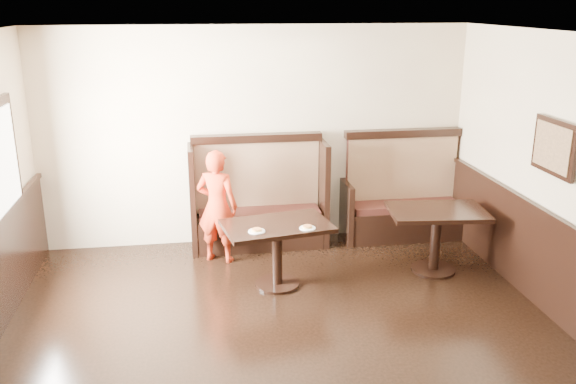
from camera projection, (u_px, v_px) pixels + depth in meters
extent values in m
plane|color=beige|center=(256.00, 137.00, 7.83)|extent=(5.50, 0.00, 5.50)
plane|color=white|center=(307.00, 43.00, 4.11)|extent=(7.00, 7.00, 0.00)
cube|color=black|center=(555.00, 147.00, 5.97)|extent=(0.04, 0.70, 0.55)
cube|color=olive|center=(552.00, 147.00, 5.97)|extent=(0.01, 0.60, 0.45)
cube|color=black|center=(260.00, 231.00, 7.93)|extent=(1.60, 0.50, 0.42)
cube|color=#371711|center=(259.00, 213.00, 7.85)|extent=(1.54, 0.46, 0.09)
cube|color=#430D11|center=(257.00, 176.00, 7.92)|extent=(1.60, 0.12, 0.92)
cube|color=black|center=(257.00, 138.00, 7.77)|extent=(1.68, 0.16, 0.10)
cube|color=black|center=(193.00, 197.00, 7.76)|extent=(0.07, 0.72, 1.36)
cube|color=black|center=(322.00, 191.00, 8.00)|extent=(0.07, 0.72, 1.36)
cube|color=black|center=(403.00, 223.00, 8.21)|extent=(1.50, 0.50, 0.42)
cube|color=#371711|center=(404.00, 205.00, 8.14)|extent=(1.44, 0.46, 0.09)
cube|color=#430D11|center=(401.00, 169.00, 8.20)|extent=(1.50, 0.12, 0.92)
cube|color=black|center=(403.00, 133.00, 8.05)|extent=(1.58, 0.16, 0.10)
cube|color=black|center=(345.00, 210.00, 8.13)|extent=(0.07, 0.72, 0.80)
cube|color=black|center=(457.00, 204.00, 8.37)|extent=(0.07, 0.72, 0.80)
cube|color=black|center=(277.00, 226.00, 6.68)|extent=(1.27, 0.92, 0.05)
cylinder|color=black|center=(277.00, 257.00, 6.79)|extent=(0.12, 0.12, 0.67)
cylinder|color=black|center=(277.00, 284.00, 6.89)|extent=(0.50, 0.50, 0.03)
cube|color=black|center=(437.00, 212.00, 7.04)|extent=(1.17, 0.83, 0.05)
cylinder|color=black|center=(435.00, 242.00, 7.15)|extent=(0.12, 0.12, 0.70)
cylinder|color=black|center=(433.00, 269.00, 7.26)|extent=(0.52, 0.52, 0.03)
imported|color=red|center=(217.00, 206.00, 7.35)|extent=(0.60, 0.51, 1.40)
cylinder|color=white|center=(257.00, 231.00, 6.44)|extent=(0.18, 0.18, 0.01)
cylinder|color=#DDB15E|center=(257.00, 230.00, 6.44)|extent=(0.11, 0.11, 0.01)
cylinder|color=#EABA54|center=(257.00, 229.00, 6.44)|extent=(0.10, 0.10, 0.01)
cylinder|color=white|center=(307.00, 228.00, 6.53)|extent=(0.18, 0.18, 0.01)
cylinder|color=#DDB15E|center=(307.00, 227.00, 6.53)|extent=(0.11, 0.11, 0.01)
cylinder|color=#EABA54|center=(307.00, 226.00, 6.53)|extent=(0.09, 0.09, 0.01)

